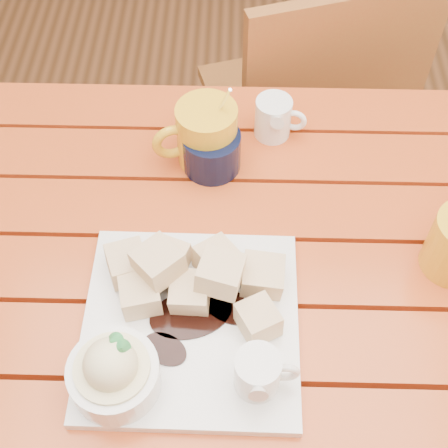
{
  "coord_description": "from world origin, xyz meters",
  "views": [
    {
      "loc": [
        0.02,
        -0.48,
        1.53
      ],
      "look_at": [
        0.01,
        0.03,
        0.82
      ],
      "focal_mm": 50.0,
      "sensor_mm": 36.0,
      "label": 1
    }
  ],
  "objects_px": {
    "table": "(216,305)",
    "chair_far": "(310,110)",
    "coffee_mug_left": "(205,134)",
    "dessert_plate": "(174,328)"
  },
  "relations": [
    {
      "from": "table",
      "to": "chair_far",
      "type": "relative_size",
      "value": 1.39
    },
    {
      "from": "chair_far",
      "to": "table",
      "type": "bearing_deg",
      "value": 54.1
    },
    {
      "from": "coffee_mug_left",
      "to": "chair_far",
      "type": "distance_m",
      "value": 0.56
    },
    {
      "from": "dessert_plate",
      "to": "chair_far",
      "type": "xyz_separation_m",
      "value": [
        0.25,
        0.73,
        -0.3
      ]
    },
    {
      "from": "table",
      "to": "chair_far",
      "type": "xyz_separation_m",
      "value": [
        0.2,
        0.62,
        -0.16
      ]
    },
    {
      "from": "table",
      "to": "dessert_plate",
      "type": "height_order",
      "value": "dessert_plate"
    },
    {
      "from": "table",
      "to": "coffee_mug_left",
      "type": "height_order",
      "value": "coffee_mug_left"
    },
    {
      "from": "table",
      "to": "dessert_plate",
      "type": "distance_m",
      "value": 0.19
    },
    {
      "from": "dessert_plate",
      "to": "coffee_mug_left",
      "type": "relative_size",
      "value": 1.81
    },
    {
      "from": "coffee_mug_left",
      "to": "chair_far",
      "type": "relative_size",
      "value": 0.19
    }
  ]
}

